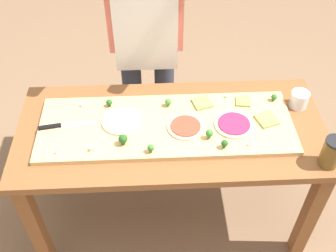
{
  "coord_description": "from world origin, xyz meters",
  "views": [
    {
      "loc": [
        -0.08,
        -1.42,
        2.18
      ],
      "look_at": [
        -0.02,
        -0.02,
        0.78
      ],
      "focal_mm": 43.16,
      "sensor_mm": 36.0,
      "label": 1
    }
  ],
  "objects_px": {
    "chefs_knife": "(59,126)",
    "pizza_slice_far_right": "(202,103)",
    "broccoli_floret_front_mid": "(225,144)",
    "sauce_jar": "(332,152)",
    "pizza_whole_beet_magenta": "(234,124)",
    "cheese_crumble_d": "(83,105)",
    "broccoli_floret_back_right": "(168,102)",
    "flour_cup": "(299,100)",
    "pizza_slice_center": "(267,120)",
    "pizza_slice_far_left": "(243,102)",
    "broccoli_floret_center_left": "(209,133)",
    "broccoli_floret_center_right": "(109,103)",
    "prep_table": "(171,142)",
    "cheese_crumble_e": "(57,152)",
    "pizza_whole_tomato_red": "(186,127)",
    "broccoli_floret_back_left": "(274,97)",
    "pizza_whole_white_garlic": "(121,121)",
    "broccoli_floret_back_mid": "(123,139)",
    "cheese_crumble_b": "(226,96)",
    "cook_center": "(146,28)",
    "cheese_crumble_c": "(249,145)",
    "broccoli_floret_front_left": "(151,148)",
    "cheese_crumble_a": "(92,149)"
  },
  "relations": [
    {
      "from": "chefs_knife",
      "to": "pizza_slice_far_right",
      "type": "relative_size",
      "value": 3.03
    },
    {
      "from": "broccoli_floret_front_mid",
      "to": "sauce_jar",
      "type": "distance_m",
      "value": 0.47
    },
    {
      "from": "pizza_whole_beet_magenta",
      "to": "cheese_crumble_d",
      "type": "xyz_separation_m",
      "value": [
        -0.76,
        0.18,
        0.0
      ]
    },
    {
      "from": "broccoli_floret_back_right",
      "to": "flour_cup",
      "type": "relative_size",
      "value": 0.48
    },
    {
      "from": "pizza_slice_center",
      "to": "pizza_slice_far_left",
      "type": "distance_m",
      "value": 0.17
    },
    {
      "from": "pizza_slice_far_left",
      "to": "sauce_jar",
      "type": "relative_size",
      "value": 0.48
    },
    {
      "from": "broccoli_floret_center_left",
      "to": "sauce_jar",
      "type": "distance_m",
      "value": 0.55
    },
    {
      "from": "flour_cup",
      "to": "sauce_jar",
      "type": "xyz_separation_m",
      "value": [
        0.03,
        -0.4,
        0.04
      ]
    },
    {
      "from": "broccoli_floret_center_right",
      "to": "pizza_whole_beet_magenta",
      "type": "bearing_deg",
      "value": -15.42
    },
    {
      "from": "prep_table",
      "to": "cheese_crumble_e",
      "type": "bearing_deg",
      "value": -162.77
    },
    {
      "from": "pizza_whole_tomato_red",
      "to": "broccoli_floret_back_left",
      "type": "relative_size",
      "value": 4.55
    },
    {
      "from": "pizza_whole_white_garlic",
      "to": "broccoli_floret_back_mid",
      "type": "distance_m",
      "value": 0.15
    },
    {
      "from": "pizza_slice_center",
      "to": "prep_table",
      "type": "bearing_deg",
      "value": -179.92
    },
    {
      "from": "chefs_knife",
      "to": "pizza_slice_center",
      "type": "xyz_separation_m",
      "value": [
        1.03,
        -0.0,
        -0.0
      ]
    },
    {
      "from": "broccoli_floret_back_right",
      "to": "broccoli_floret_center_left",
      "type": "relative_size",
      "value": 0.85
    },
    {
      "from": "pizza_slice_far_right",
      "to": "broccoli_floret_center_left",
      "type": "xyz_separation_m",
      "value": [
        0.01,
        -0.25,
        0.03
      ]
    },
    {
      "from": "broccoli_floret_front_mid",
      "to": "cheese_crumble_b",
      "type": "height_order",
      "value": "broccoli_floret_front_mid"
    },
    {
      "from": "chefs_knife",
      "to": "broccoli_floret_back_right",
      "type": "xyz_separation_m",
      "value": [
        0.54,
        0.13,
        0.02
      ]
    },
    {
      "from": "prep_table",
      "to": "pizza_slice_far_left",
      "type": "distance_m",
      "value": 0.43
    },
    {
      "from": "pizza_whole_beet_magenta",
      "to": "cheese_crumble_e",
      "type": "relative_size",
      "value": 13.06
    },
    {
      "from": "pizza_whole_tomato_red",
      "to": "cheese_crumble_d",
      "type": "height_order",
      "value": "cheese_crumble_d"
    },
    {
      "from": "pizza_whole_white_garlic",
      "to": "chefs_knife",
      "type": "bearing_deg",
      "value": -175.7
    },
    {
      "from": "pizza_whole_beet_magenta",
      "to": "cook_center",
      "type": "height_order",
      "value": "cook_center"
    },
    {
      "from": "sauce_jar",
      "to": "cheese_crumble_e",
      "type": "bearing_deg",
      "value": 175.38
    },
    {
      "from": "chefs_knife",
      "to": "pizza_slice_far_left",
      "type": "distance_m",
      "value": 0.95
    },
    {
      "from": "broccoli_floret_back_right",
      "to": "cheese_crumble_c",
      "type": "distance_m",
      "value": 0.47
    },
    {
      "from": "broccoli_floret_center_left",
      "to": "broccoli_floret_back_right",
      "type": "bearing_deg",
      "value": 127.58
    },
    {
      "from": "sauce_jar",
      "to": "broccoli_floret_back_right",
      "type": "bearing_deg",
      "value": 150.65
    },
    {
      "from": "broccoli_floret_center_left",
      "to": "cheese_crumble_c",
      "type": "height_order",
      "value": "broccoli_floret_center_left"
    },
    {
      "from": "cheese_crumble_c",
      "to": "cook_center",
      "type": "height_order",
      "value": "cook_center"
    },
    {
      "from": "broccoli_floret_front_left",
      "to": "cheese_crumble_a",
      "type": "distance_m",
      "value": 0.27
    },
    {
      "from": "broccoli_floret_center_left",
      "to": "cheese_crumble_b",
      "type": "height_order",
      "value": "broccoli_floret_center_left"
    },
    {
      "from": "broccoli_floret_front_mid",
      "to": "sauce_jar",
      "type": "xyz_separation_m",
      "value": [
        0.46,
        -0.1,
        0.02
      ]
    },
    {
      "from": "chefs_knife",
      "to": "broccoli_floret_center_right",
      "type": "distance_m",
      "value": 0.28
    },
    {
      "from": "pizza_slice_far_right",
      "to": "broccoli_floret_center_left",
      "type": "distance_m",
      "value": 0.25
    },
    {
      "from": "cheese_crumble_e",
      "to": "broccoli_floret_center_right",
      "type": "bearing_deg",
      "value": 54.09
    },
    {
      "from": "pizza_whole_white_garlic",
      "to": "cheese_crumble_a",
      "type": "xyz_separation_m",
      "value": [
        -0.13,
        -0.18,
        0.0
      ]
    },
    {
      "from": "chefs_knife",
      "to": "sauce_jar",
      "type": "xyz_separation_m",
      "value": [
        1.26,
        -0.27,
        0.05
      ]
    },
    {
      "from": "cheese_crumble_c",
      "to": "cheese_crumble_e",
      "type": "height_order",
      "value": "cheese_crumble_e"
    },
    {
      "from": "broccoli_floret_back_mid",
      "to": "broccoli_floret_back_right",
      "type": "bearing_deg",
      "value": 48.99
    },
    {
      "from": "broccoli_floret_front_mid",
      "to": "broccoli_floret_front_left",
      "type": "height_order",
      "value": "same"
    },
    {
      "from": "broccoli_floret_front_left",
      "to": "broccoli_floret_front_mid",
      "type": "bearing_deg",
      "value": 1.77
    },
    {
      "from": "pizza_slice_far_left",
      "to": "broccoli_floret_back_mid",
      "type": "xyz_separation_m",
      "value": [
        -0.62,
        -0.26,
        0.03
      ]
    },
    {
      "from": "pizza_whole_beet_magenta",
      "to": "broccoli_floret_back_mid",
      "type": "relative_size",
      "value": 3.36
    },
    {
      "from": "chefs_knife",
      "to": "pizza_slice_center",
      "type": "relative_size",
      "value": 2.86
    },
    {
      "from": "prep_table",
      "to": "cheese_crumble_a",
      "type": "distance_m",
      "value": 0.43
    },
    {
      "from": "flour_cup",
      "to": "sauce_jar",
      "type": "distance_m",
      "value": 0.4
    },
    {
      "from": "pizza_slice_center",
      "to": "cheese_crumble_b",
      "type": "bearing_deg",
      "value": 133.66
    },
    {
      "from": "pizza_whole_beet_magenta",
      "to": "cheese_crumble_e",
      "type": "bearing_deg",
      "value": -170.53
    },
    {
      "from": "cook_center",
      "to": "chefs_knife",
      "type": "bearing_deg",
      "value": -130.04
    }
  ]
}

